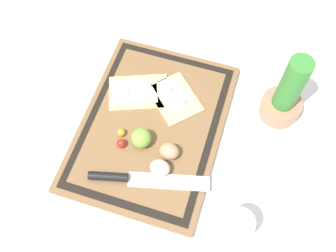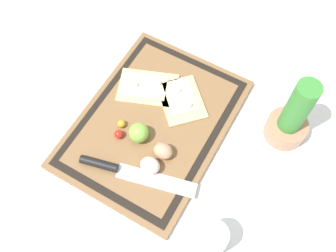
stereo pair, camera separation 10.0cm
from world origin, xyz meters
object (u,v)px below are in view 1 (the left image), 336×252
Objects in this scene: lime at (141,138)px; sauce_jar at (237,227)px; cherry_tomato_red at (121,143)px; herb_pot at (285,97)px; egg_brown at (169,151)px; egg_pink at (160,168)px; pizza_slice_near at (138,92)px; cherry_tomato_yellow at (121,133)px; knife at (129,178)px; pizza_slice_far at (174,98)px.

sauce_jar reaches higher than lime.
cherry_tomato_red is 0.45m from herb_pot.
egg_brown and egg_pink have the same top height.
lime is at bearing -117.34° from sauce_jar.
egg_pink is 0.22× the size of herb_pot.
egg_pink is at bearing 33.02° from pizza_slice_near.
herb_pot is 0.37m from sauce_jar.
pizza_slice_near is at bearing -129.75° from sauce_jar.
egg_pink reaches higher than cherry_tomato_red.
herb_pot reaches higher than cherry_tomato_red.
sauce_jar is (0.36, -0.04, -0.04)m from herb_pot.
lime is 2.24× the size of cherry_tomato_red.
egg_pink reaches higher than cherry_tomato_yellow.
pizza_slice_near is at bearing -79.85° from herb_pot.
pizza_slice_near reaches higher than knife.
knife is 12.70× the size of cherry_tomato_red.
cherry_tomato_red is at bearing -107.63° from egg_pink.
cherry_tomato_yellow is at bearing -95.58° from lime.
cherry_tomato_yellow is (-0.03, -0.01, -0.00)m from cherry_tomato_red.
herb_pot is (-0.06, 0.29, 0.06)m from pizza_slice_far.
sauce_jar is (0.16, 0.35, 0.01)m from cherry_tomato_yellow.
pizza_slice_far is 0.22m from egg_pink.
pizza_slice_near is 0.21m from egg_brown.
pizza_slice_far reaches higher than cherry_tomato_yellow.
herb_pot is (-0.32, 0.33, 0.05)m from knife.
pizza_slice_far is 3.45× the size of egg_brown.
sauce_jar reaches higher than pizza_slice_near.
lime is (-0.11, -0.00, 0.02)m from knife.
pizza_slice_near is 0.17m from cherry_tomato_red.
knife is (0.26, -0.04, 0.00)m from pizza_slice_far.
herb_pot is at bearing 131.73° from egg_brown.
knife is at bearing 31.74° from cherry_tomato_red.
egg_pink is at bearing -9.47° from egg_brown.
sauce_jar is (0.04, 0.29, 0.01)m from knife.
knife and cherry_tomato_yellow have the same top height.
herb_pot is (-0.21, 0.33, 0.04)m from lime.
egg_brown reaches higher than pizza_slice_far.
lime is at bearing -98.09° from egg_brown.
knife is 0.12m from egg_brown.
lime is at bearing 23.45° from pizza_slice_near.
cherry_tomato_red reaches higher than knife.
sauce_jar reaches higher than egg_brown.
pizza_slice_near is 0.84× the size of herb_pot.
pizza_slice_near reaches higher than cherry_tomato_yellow.
cherry_tomato_yellow is 0.22× the size of sauce_jar.
pizza_slice_near is 0.14m from cherry_tomato_yellow.
cherry_tomato_red is (0.02, -0.05, -0.01)m from lime.
lime is at bearing 116.53° from cherry_tomato_red.
pizza_slice_far is 0.77× the size of herb_pot.
pizza_slice_near is at bearing -156.55° from lime.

